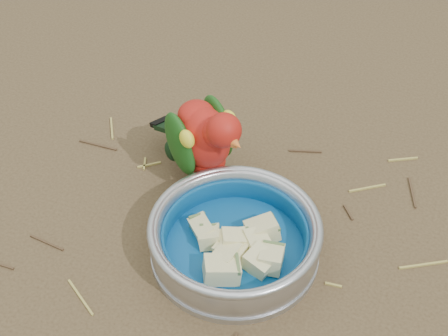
% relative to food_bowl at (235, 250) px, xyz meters
% --- Properties ---
extents(ground, '(60.00, 60.00, 0.00)m').
position_rel_food_bowl_xyz_m(ground, '(-0.02, -0.08, -0.01)').
color(ground, '#503D27').
extents(food_bowl, '(0.23, 0.23, 0.02)m').
position_rel_food_bowl_xyz_m(food_bowl, '(0.00, 0.00, 0.00)').
color(food_bowl, '#B2B2BA').
rests_on(food_bowl, ground).
extents(bowl_wall, '(0.23, 0.23, 0.04)m').
position_rel_food_bowl_xyz_m(bowl_wall, '(0.00, 0.00, 0.03)').
color(bowl_wall, '#B2B2BA').
rests_on(bowl_wall, food_bowl).
extents(fruit_wedges, '(0.14, 0.14, 0.03)m').
position_rel_food_bowl_xyz_m(fruit_wedges, '(-0.00, 0.00, 0.02)').
color(fruit_wedges, beige).
rests_on(fruit_wedges, food_bowl).
extents(lory_parrot, '(0.21, 0.18, 0.16)m').
position_rel_food_bowl_xyz_m(lory_parrot, '(-0.09, 0.12, 0.07)').
color(lory_parrot, '#AA1911').
rests_on(lory_parrot, ground).
extents(ground_debris, '(0.90, 0.80, 0.01)m').
position_rel_food_bowl_xyz_m(ground_debris, '(-0.00, -0.08, -0.01)').
color(ground_debris, '#A99748').
rests_on(ground_debris, ground).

